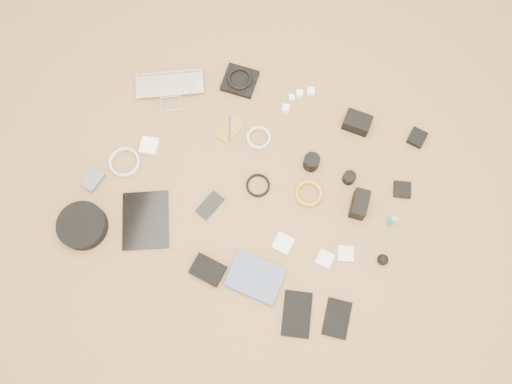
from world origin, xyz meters
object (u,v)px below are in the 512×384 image
(dslr_camera, at_px, (357,123))
(paperback, at_px, (247,296))
(tablet, at_px, (146,220))
(laptop, at_px, (170,93))
(phone, at_px, (210,205))
(headphone_case, at_px, (82,226))

(dslr_camera, bearing_deg, paperback, -101.12)
(paperback, bearing_deg, tablet, 77.23)
(laptop, height_order, phone, laptop)
(dslr_camera, relative_size, headphone_case, 0.57)
(dslr_camera, relative_size, paperback, 0.54)
(tablet, distance_m, headphone_case, 0.26)
(dslr_camera, height_order, headphone_case, dslr_camera)
(laptop, bearing_deg, paperback, -74.16)
(tablet, bearing_deg, phone, 9.93)
(tablet, relative_size, phone, 2.06)
(laptop, height_order, headphone_case, headphone_case)
(phone, height_order, paperback, paperback)
(dslr_camera, xyz_separation_m, paperback, (-0.26, -0.87, -0.02))
(tablet, distance_m, phone, 0.28)
(tablet, bearing_deg, laptop, 78.90)
(dslr_camera, distance_m, headphone_case, 1.28)
(dslr_camera, distance_m, phone, 0.76)
(dslr_camera, distance_m, tablet, 1.03)
(tablet, distance_m, paperback, 0.55)
(phone, height_order, headphone_case, headphone_case)
(phone, relative_size, headphone_case, 0.60)
(paperback, bearing_deg, dslr_camera, -9.33)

